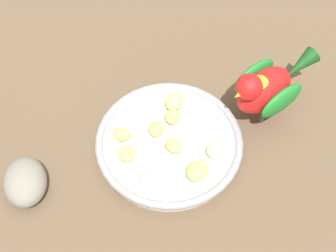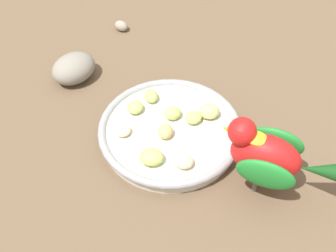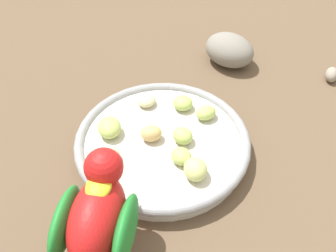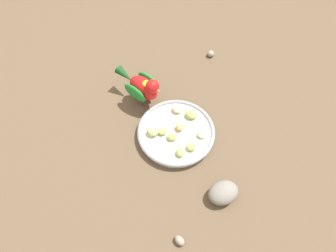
{
  "view_description": "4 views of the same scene",
  "coord_description": "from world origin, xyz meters",
  "px_view_note": "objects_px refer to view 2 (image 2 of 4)",
  "views": [
    {
      "loc": [
        0.26,
        -0.33,
        0.72
      ],
      "look_at": [
        -0.0,
        0.02,
        0.06
      ],
      "focal_mm": 54.07,
      "sensor_mm": 36.0,
      "label": 1
    },
    {
      "loc": [
        0.54,
        0.06,
        0.63
      ],
      "look_at": [
        0.01,
        0.02,
        0.05
      ],
      "focal_mm": 52.11,
      "sensor_mm": 36.0,
      "label": 2
    },
    {
      "loc": [
        0.04,
        0.43,
        0.47
      ],
      "look_at": [
        -0.01,
        0.03,
        0.06
      ],
      "focal_mm": 47.7,
      "sensor_mm": 36.0,
      "label": 3
    },
    {
      "loc": [
        -0.45,
        -0.14,
        0.81
      ],
      "look_at": [
        -0.01,
        0.04,
        0.06
      ],
      "focal_mm": 32.03,
      "sensor_mm": 36.0,
      "label": 4
    }
  ],
  "objects_px": {
    "parrot": "(268,155)",
    "pebble_1": "(121,26)",
    "apple_piece_0": "(209,111)",
    "feeding_bowl": "(170,130)",
    "apple_piece_5": "(193,118)",
    "apple_piece_8": "(123,130)",
    "rock_large": "(74,68)",
    "apple_piece_6": "(165,131)",
    "apple_piece_2": "(151,96)",
    "apple_piece_3": "(149,157)",
    "apple_piece_4": "(173,113)",
    "apple_piece_1": "(183,161)",
    "apple_piece_7": "(135,107)"
  },
  "relations": [
    {
      "from": "apple_piece_8",
      "to": "rock_large",
      "type": "relative_size",
      "value": 0.32
    },
    {
      "from": "apple_piece_5",
      "to": "feeding_bowl",
      "type": "bearing_deg",
      "value": -65.97
    },
    {
      "from": "apple_piece_8",
      "to": "apple_piece_7",
      "type": "bearing_deg",
      "value": 164.97
    },
    {
      "from": "apple_piece_2",
      "to": "apple_piece_7",
      "type": "bearing_deg",
      "value": -38.78
    },
    {
      "from": "apple_piece_5",
      "to": "apple_piece_6",
      "type": "bearing_deg",
      "value": -51.56
    },
    {
      "from": "feeding_bowl",
      "to": "apple_piece_3",
      "type": "distance_m",
      "value": 0.08
    },
    {
      "from": "apple_piece_3",
      "to": "apple_piece_4",
      "type": "height_order",
      "value": "apple_piece_3"
    },
    {
      "from": "apple_piece_6",
      "to": "pebble_1",
      "type": "bearing_deg",
      "value": -158.69
    },
    {
      "from": "feeding_bowl",
      "to": "apple_piece_8",
      "type": "distance_m",
      "value": 0.08
    },
    {
      "from": "parrot",
      "to": "pebble_1",
      "type": "relative_size",
      "value": 6.19
    },
    {
      "from": "apple_piece_5",
      "to": "apple_piece_7",
      "type": "height_order",
      "value": "same"
    },
    {
      "from": "apple_piece_5",
      "to": "apple_piece_8",
      "type": "height_order",
      "value": "apple_piece_5"
    },
    {
      "from": "apple_piece_2",
      "to": "pebble_1",
      "type": "bearing_deg",
      "value": -158.83
    },
    {
      "from": "apple_piece_0",
      "to": "parrot",
      "type": "distance_m",
      "value": 0.15
    },
    {
      "from": "apple_piece_4",
      "to": "apple_piece_6",
      "type": "relative_size",
      "value": 1.01
    },
    {
      "from": "apple_piece_4",
      "to": "apple_piece_5",
      "type": "distance_m",
      "value": 0.04
    },
    {
      "from": "feeding_bowl",
      "to": "apple_piece_6",
      "type": "height_order",
      "value": "apple_piece_6"
    },
    {
      "from": "apple_piece_1",
      "to": "apple_piece_4",
      "type": "xyz_separation_m",
      "value": [
        -0.1,
        -0.02,
        0.0
      ]
    },
    {
      "from": "apple_piece_4",
      "to": "apple_piece_6",
      "type": "distance_m",
      "value": 0.04
    },
    {
      "from": "feeding_bowl",
      "to": "pebble_1",
      "type": "xyz_separation_m",
      "value": [
        -0.29,
        -0.13,
        -0.0
      ]
    },
    {
      "from": "apple_piece_5",
      "to": "rock_large",
      "type": "distance_m",
      "value": 0.26
    },
    {
      "from": "apple_piece_3",
      "to": "apple_piece_6",
      "type": "height_order",
      "value": "apple_piece_3"
    },
    {
      "from": "feeding_bowl",
      "to": "apple_piece_0",
      "type": "distance_m",
      "value": 0.07
    },
    {
      "from": "apple_piece_1",
      "to": "pebble_1",
      "type": "bearing_deg",
      "value": -157.29
    },
    {
      "from": "apple_piece_1",
      "to": "apple_piece_2",
      "type": "height_order",
      "value": "same"
    },
    {
      "from": "apple_piece_0",
      "to": "feeding_bowl",
      "type": "bearing_deg",
      "value": -63.77
    },
    {
      "from": "apple_piece_3",
      "to": "apple_piece_7",
      "type": "bearing_deg",
      "value": -161.78
    },
    {
      "from": "apple_piece_2",
      "to": "apple_piece_3",
      "type": "distance_m",
      "value": 0.14
    },
    {
      "from": "rock_large",
      "to": "pebble_1",
      "type": "height_order",
      "value": "rock_large"
    },
    {
      "from": "apple_piece_0",
      "to": "apple_piece_6",
      "type": "distance_m",
      "value": 0.09
    },
    {
      "from": "parrot",
      "to": "pebble_1",
      "type": "height_order",
      "value": "parrot"
    },
    {
      "from": "apple_piece_0",
      "to": "apple_piece_1",
      "type": "height_order",
      "value": "apple_piece_0"
    },
    {
      "from": "apple_piece_6",
      "to": "apple_piece_7",
      "type": "bearing_deg",
      "value": -132.31
    },
    {
      "from": "apple_piece_0",
      "to": "apple_piece_1",
      "type": "xyz_separation_m",
      "value": [
        0.11,
        -0.04,
        -0.0
      ]
    },
    {
      "from": "apple_piece_0",
      "to": "apple_piece_5",
      "type": "xyz_separation_m",
      "value": [
        0.01,
        -0.03,
        -0.0
      ]
    },
    {
      "from": "apple_piece_1",
      "to": "rock_large",
      "type": "xyz_separation_m",
      "value": [
        -0.21,
        -0.22,
        -0.01
      ]
    },
    {
      "from": "parrot",
      "to": "pebble_1",
      "type": "xyz_separation_m",
      "value": [
        -0.38,
        -0.28,
        -0.06
      ]
    },
    {
      "from": "apple_piece_6",
      "to": "apple_piece_1",
      "type": "bearing_deg",
      "value": 29.6
    },
    {
      "from": "apple_piece_0",
      "to": "parrot",
      "type": "height_order",
      "value": "parrot"
    },
    {
      "from": "apple_piece_3",
      "to": "apple_piece_5",
      "type": "relative_size",
      "value": 1.33
    },
    {
      "from": "apple_piece_1",
      "to": "apple_piece_8",
      "type": "relative_size",
      "value": 1.19
    },
    {
      "from": "apple_piece_5",
      "to": "apple_piece_8",
      "type": "xyz_separation_m",
      "value": [
        0.04,
        -0.11,
        -0.0
      ]
    },
    {
      "from": "apple_piece_5",
      "to": "apple_piece_8",
      "type": "bearing_deg",
      "value": -72.38
    },
    {
      "from": "rock_large",
      "to": "apple_piece_7",
      "type": "bearing_deg",
      "value": 52.89
    },
    {
      "from": "apple_piece_1",
      "to": "apple_piece_3",
      "type": "height_order",
      "value": "apple_piece_3"
    },
    {
      "from": "apple_piece_5",
      "to": "apple_piece_6",
      "type": "xyz_separation_m",
      "value": [
        0.04,
        -0.04,
        0.0
      ]
    },
    {
      "from": "apple_piece_4",
      "to": "parrot",
      "type": "height_order",
      "value": "parrot"
    },
    {
      "from": "apple_piece_6",
      "to": "pebble_1",
      "type": "xyz_separation_m",
      "value": [
        -0.31,
        -0.12,
        -0.02
      ]
    },
    {
      "from": "apple_piece_5",
      "to": "apple_piece_2",
      "type": "bearing_deg",
      "value": -120.91
    },
    {
      "from": "apple_piece_2",
      "to": "parrot",
      "type": "distance_m",
      "value": 0.25
    }
  ]
}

